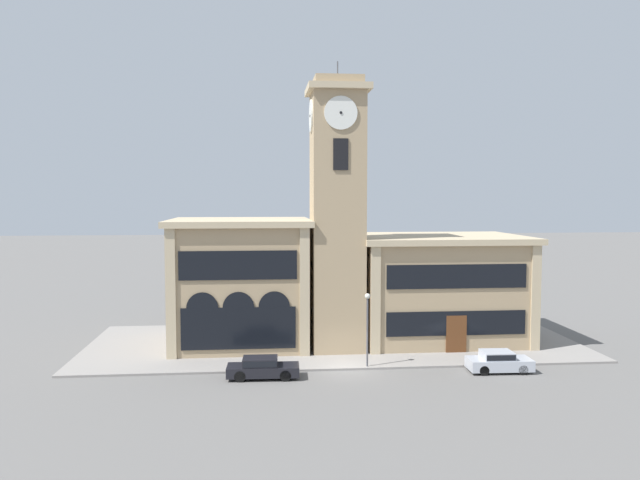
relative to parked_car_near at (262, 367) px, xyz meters
The scene contains 8 objects.
ground_plane 5.73m from the parked_car_near, 12.05° to the left, with size 300.00×300.00×0.00m, color #605E5B.
sidewalk_kerb 10.37m from the parked_car_near, 57.53° to the left, with size 37.49×15.09×0.15m.
clock_tower 12.72m from the parked_car_near, 49.89° to the left, with size 4.47×4.47×21.15m.
town_hall_left_wing 10.47m from the parked_car_near, 99.70° to the left, with size 10.68×10.27×9.69m.
town_hall_right_wing 17.28m from the parked_car_near, 34.03° to the left, with size 13.26×10.27×8.35m.
parked_car_near is the anchor object (origin of this frame).
parked_car_mid 15.38m from the parked_car_near, ahead, with size 4.16×1.95×1.36m.
street_lamp 7.65m from the parked_car_near, 12.75° to the left, with size 0.36×0.36×4.89m.
Camera 1 is at (-5.55, -39.91, 11.42)m, focal length 35.00 mm.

